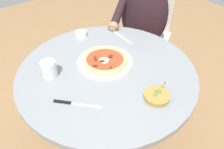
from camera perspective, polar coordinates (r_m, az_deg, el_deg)
name	(u,v)px	position (r m, az deg, el deg)	size (l,w,h in m)	color
ground_plane	(108,145)	(1.65, -0.99, -18.62)	(6.00, 6.00, 0.02)	olive
dining_table	(107,93)	(1.20, -1.30, -4.95)	(0.92, 0.92, 0.73)	gray
pizza_on_plate	(105,60)	(1.11, -1.89, 3.92)	(0.29, 0.29, 0.03)	white
water_glass	(49,70)	(1.06, -16.71, 1.18)	(0.07, 0.07, 0.08)	silver
steak_knife	(70,103)	(0.93, -11.31, -7.65)	(0.15, 0.16, 0.01)	silver
ramekin_capers	(81,34)	(1.36, -8.42, 10.97)	(0.07, 0.07, 0.03)	white
olive_pan	(157,96)	(0.95, 12.15, -5.66)	(0.14, 0.12, 0.05)	olive
fork_utensil	(122,37)	(1.33, 2.86, 10.13)	(0.02, 0.17, 0.00)	#BCBCC1
diner_person	(141,39)	(1.75, 7.98, 9.44)	(0.58, 0.43, 1.15)	#282833
cafe_chair_diner	(147,28)	(1.86, 9.43, 12.52)	(0.55, 0.55, 0.90)	beige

